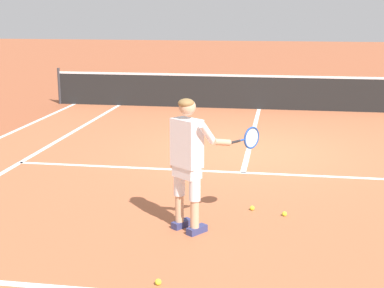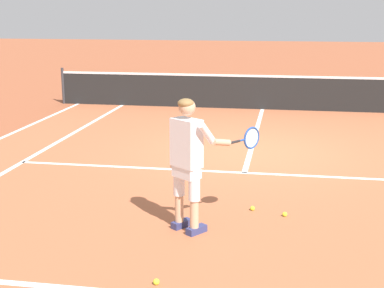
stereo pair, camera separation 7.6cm
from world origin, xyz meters
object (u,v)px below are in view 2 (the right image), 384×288
at_px(tennis_player, 189,156).
at_px(tennis_ball_near_feet, 252,208).
at_px(tennis_ball_mid_court, 285,214).
at_px(tennis_ball_by_baseline, 156,282).

bearing_deg(tennis_player, tennis_ball_near_feet, 49.01).
relative_size(tennis_ball_near_feet, tennis_ball_mid_court, 1.00).
xyz_separation_m(tennis_ball_near_feet, tennis_ball_mid_court, (0.45, -0.16, 0.00)).
bearing_deg(tennis_ball_mid_court, tennis_player, -149.53).
xyz_separation_m(tennis_player, tennis_ball_near_feet, (0.76, 0.87, -0.96)).
height_order(tennis_player, tennis_ball_mid_court, tennis_player).
bearing_deg(tennis_ball_near_feet, tennis_player, -130.99).
distance_m(tennis_player, tennis_ball_near_feet, 1.50).
relative_size(tennis_player, tennis_ball_by_baseline, 25.95).
height_order(tennis_player, tennis_ball_near_feet, tennis_player).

